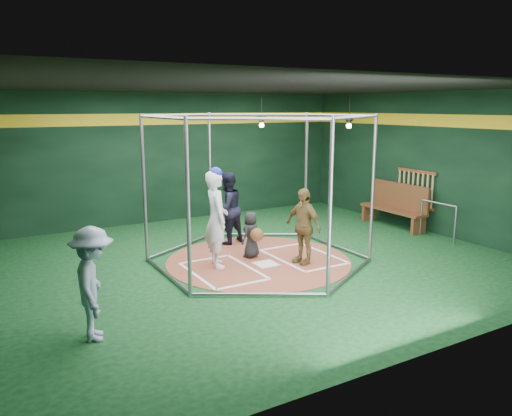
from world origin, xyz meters
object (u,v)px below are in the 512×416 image
batter_figure (216,218)px  dugout_bench (395,205)px  visitor_leopard (303,226)px  umpire (227,208)px

batter_figure → dugout_bench: bearing=6.9°
visitor_leopard → batter_figure: bearing=-124.0°
batter_figure → visitor_leopard: batter_figure is taller
visitor_leopard → dugout_bench: (3.94, 1.35, -0.18)m
visitor_leopard → dugout_bench: visitor_leopard is taller
dugout_bench → visitor_leopard: bearing=-161.1°
visitor_leopard → umpire: umpire is taller
visitor_leopard → umpire: 2.18m
umpire → dugout_bench: 4.66m
dugout_bench → batter_figure: bearing=-173.1°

